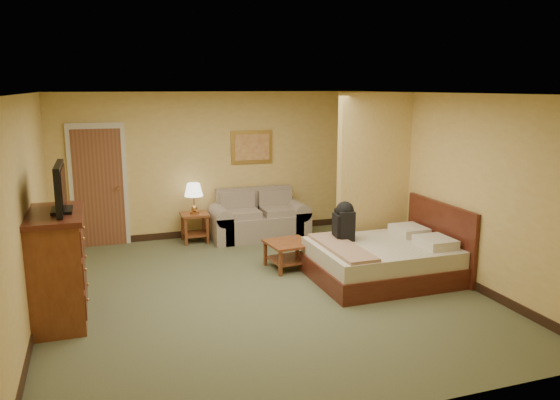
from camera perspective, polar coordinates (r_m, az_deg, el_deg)
name	(u,v)px	position (r m, az deg, el deg)	size (l,w,h in m)	color
floor	(261,291)	(7.40, -2.04, -9.50)	(6.00, 6.00, 0.00)	#525738
ceiling	(259,93)	(6.90, -2.20, 11.06)	(6.00, 6.00, 0.00)	white
back_wall	(212,165)	(9.91, -7.17, 3.64)	(5.50, 0.02, 2.60)	tan
left_wall	(27,212)	(6.79, -24.93, -1.10)	(0.02, 6.00, 2.60)	tan
right_wall	(441,184)	(8.25, 16.50, 1.62)	(0.02, 6.00, 2.60)	tan
partition	(374,176)	(8.70, 9.76, 2.45)	(1.20, 0.15, 2.60)	tan
door	(99,186)	(9.71, -18.41, 1.37)	(0.94, 0.16, 2.10)	beige
baseboard	(213,232)	(10.14, -6.98, -3.31)	(5.50, 0.02, 0.12)	black
loveseat	(259,222)	(9.87, -2.23, -2.30)	(1.73, 0.81, 0.88)	gray
side_table	(195,223)	(9.68, -8.91, -2.39)	(0.47, 0.47, 0.52)	#652E16
table_lamp	(194,191)	(9.55, -9.02, 0.98)	(0.32, 0.32, 0.53)	#AF7B40
coffee_table	(289,249)	(8.21, 0.96, -5.18)	(0.70, 0.70, 0.41)	#652E16
wall_picture	(252,147)	(10.02, -2.96, 5.54)	(0.78, 0.04, 0.61)	#B78E3F
dresser	(57,267)	(6.81, -22.24, -6.46)	(0.64, 1.21, 1.30)	#652E16
tv	(60,189)	(6.60, -21.98, 1.05)	(0.23, 0.89, 0.55)	black
bed	(385,259)	(7.91, 10.97, -6.10)	(1.94, 1.62, 1.05)	#441810
backpack	(345,220)	(7.90, 6.77, -2.04)	(0.26, 0.35, 0.56)	black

